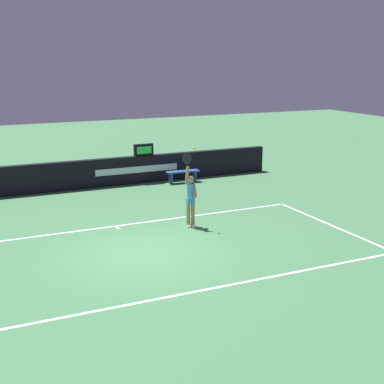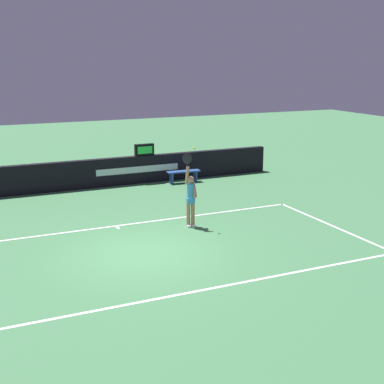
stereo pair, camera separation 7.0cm
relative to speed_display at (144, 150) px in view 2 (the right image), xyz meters
The scene contains 7 objects.
ground_plane 8.28m from the speed_display, 109.72° to the right, with size 60.00×60.00×0.00m, color #3F7649.
court_lines 8.36m from the speed_display, 109.52° to the right, with size 12.09×5.34×0.00m.
back_wall 2.87m from the speed_display, behind, with size 16.61×0.29×1.11m.
speed_display is the anchor object (origin of this frame).
tennis_player 6.21m from the speed_display, 96.63° to the right, with size 0.42×0.37×2.28m.
tennis_ball 6.46m from the speed_display, 96.06° to the right, with size 0.07×0.07×0.07m.
courtside_bench_near 1.86m from the speed_display, 25.47° to the right, with size 1.38×0.42×0.49m.
Camera 2 is at (-4.27, -12.55, 4.97)m, focal length 50.06 mm.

